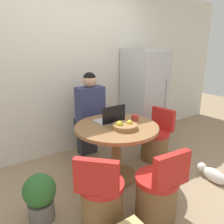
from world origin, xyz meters
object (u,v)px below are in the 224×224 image
Objects in this scene: dining_table at (116,141)px; chair_near_left_corner at (101,199)px; chair_near_camera at (158,193)px; person_seated at (89,112)px; refrigerator at (144,96)px; potted_plant at (40,196)px; cat at (212,174)px; laptop at (110,119)px; chair_right_side at (155,142)px; fruit_bowl at (125,126)px.

chair_near_left_corner reaches higher than dining_table.
person_seated reaches higher than chair_near_camera.
refrigerator reaches higher than potted_plant.
person_seated is (-1.13, -0.02, -0.10)m from refrigerator.
potted_plant is (-2.01, 0.58, 0.17)m from cat.
person_seated is 3.89× the size of laptop.
chair_near_left_corner reaches higher than potted_plant.
refrigerator is 1.57× the size of dining_table.
cat is at bearing -141.76° from chair_near_left_corner.
potted_plant is at bearing -27.58° from chair_near_camera.
laptop is at bearing 49.12° from cat.
refrigerator reaches higher than laptop.
chair_right_side reaches higher than cat.
person_seated is 0.88m from fruit_bowl.
person_seated reaches higher than fruit_bowl.
refrigerator is 1.24× the size of person_seated.
person_seated is 0.59m from laptop.
person_seated is 4.40× the size of fruit_bowl.
chair_near_camera is 1.60m from person_seated.
laptop is at bearing -83.63° from chair_near_left_corner.
person_seated is at bearing -136.38° from chair_right_side.
fruit_bowl is 0.64× the size of cat.
chair_right_side is at bearing 175.82° from laptop.
dining_table is 0.84m from chair_right_side.
refrigerator reaches higher than fruit_bowl.
person_seated is 2.83× the size of cat.
chair_right_side is 1.65× the size of cat.
chair_near_left_corner is 1.00× the size of chair_right_side.
chair_near_camera is 2.57× the size of fruit_bowl.
fruit_bowl is (0.59, 0.42, 0.49)m from chair_near_left_corner.
chair_near_left_corner is at bearing -135.71° from dining_table.
fruit_bowl reaches higher than chair_near_left_corner.
chair_near_left_corner is at bearing -71.08° from chair_right_side.
fruit_bowl is at bearing -83.24° from dining_table.
chair_near_left_corner is 2.27× the size of laptop.
laptop is at bearing -100.64° from chair_right_side.
dining_table is 2.10× the size of potted_plant.
dining_table is at bearing 96.76° from fruit_bowl.
dining_table is 1.08m from potted_plant.
cat is (0.18, -0.85, -0.17)m from chair_right_side.
chair_near_camera is 0.82m from fruit_bowl.
chair_near_camera is (-1.21, -1.55, -0.55)m from refrigerator.
dining_table is (-1.14, -0.76, -0.30)m from refrigerator.
dining_table is 0.84m from chair_near_left_corner.
refrigerator is 2.04m from chair_near_camera.
chair_right_side is (-0.35, -0.67, -0.55)m from refrigerator.
person_seated reaches higher than cat.
laptop is 1.13× the size of fruit_bowl.
person_seated is at bearing -179.11° from refrigerator.
chair_right_side is 1.11m from person_seated.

